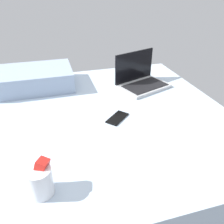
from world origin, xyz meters
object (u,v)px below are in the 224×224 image
object	(u,v)px
laptop	(141,80)
pillow	(34,79)
cell_phone	(117,118)
snack_cup	(40,181)

from	to	relation	value
laptop	pillow	distance (cm)	74.62
laptop	cell_phone	distance (cm)	46.92
pillow	snack_cup	bearing A→B (deg)	-88.28
snack_cup	pillow	world-z (taller)	snack_cup
snack_cup	cell_phone	size ratio (longest dim) A/B	1.01
cell_phone	pillow	size ratio (longest dim) A/B	0.27
laptop	snack_cup	world-z (taller)	laptop
cell_phone	pillow	xyz separation A→B (cm)	(-43.49, 55.59, 6.10)
snack_cup	pillow	size ratio (longest dim) A/B	0.27
laptop	snack_cup	size ratio (longest dim) A/B	2.75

